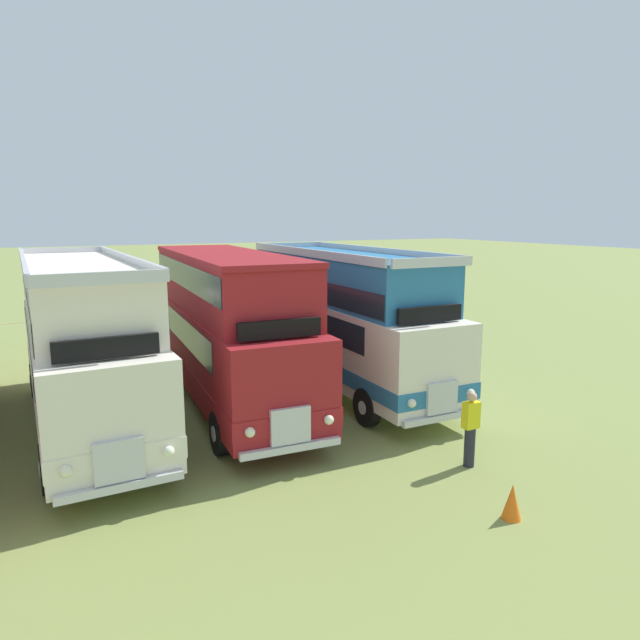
{
  "coord_description": "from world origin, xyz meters",
  "views": [
    {
      "loc": [
        7.03,
        -15.41,
        5.5
      ],
      "look_at": [
        14.72,
        0.19,
        2.29
      ],
      "focal_mm": 31.57,
      "sensor_mm": 36.0,
      "label": 1
    }
  ],
  "objects_px": {
    "bus_seventh_in_row": "(82,338)",
    "bus_eighth_in_row": "(228,323)",
    "bus_ninth_in_row": "(343,315)",
    "cone_mid_row": "(512,502)",
    "marshal_person": "(470,428)"
  },
  "relations": [
    {
      "from": "bus_seventh_in_row",
      "to": "bus_eighth_in_row",
      "type": "bearing_deg",
      "value": -1.36
    },
    {
      "from": "bus_ninth_in_row",
      "to": "cone_mid_row",
      "type": "relative_size",
      "value": 15.08
    },
    {
      "from": "bus_seventh_in_row",
      "to": "bus_ninth_in_row",
      "type": "distance_m",
      "value": 7.81
    },
    {
      "from": "bus_seventh_in_row",
      "to": "bus_eighth_in_row",
      "type": "relative_size",
      "value": 1.06
    },
    {
      "from": "bus_ninth_in_row",
      "to": "marshal_person",
      "type": "xyz_separation_m",
      "value": [
        -0.38,
        -6.65,
        -1.47
      ]
    },
    {
      "from": "bus_seventh_in_row",
      "to": "cone_mid_row",
      "type": "xyz_separation_m",
      "value": [
        6.62,
        -8.64,
        -2.02
      ]
    },
    {
      "from": "cone_mid_row",
      "to": "marshal_person",
      "type": "xyz_separation_m",
      "value": [
        0.8,
        2.09,
        0.55
      ]
    },
    {
      "from": "cone_mid_row",
      "to": "bus_seventh_in_row",
      "type": "bearing_deg",
      "value": 127.46
    },
    {
      "from": "bus_ninth_in_row",
      "to": "cone_mid_row",
      "type": "bearing_deg",
      "value": -97.73
    },
    {
      "from": "bus_eighth_in_row",
      "to": "cone_mid_row",
      "type": "distance_m",
      "value": 9.22
    },
    {
      "from": "bus_eighth_in_row",
      "to": "marshal_person",
      "type": "distance_m",
      "value": 7.52
    },
    {
      "from": "bus_eighth_in_row",
      "to": "marshal_person",
      "type": "xyz_separation_m",
      "value": [
        3.51,
        -6.46,
        -1.58
      ]
    },
    {
      "from": "marshal_person",
      "to": "bus_eighth_in_row",
      "type": "bearing_deg",
      "value": 118.53
    },
    {
      "from": "bus_seventh_in_row",
      "to": "marshal_person",
      "type": "xyz_separation_m",
      "value": [
        7.42,
        -6.55,
        -1.47
      ]
    },
    {
      "from": "bus_eighth_in_row",
      "to": "cone_mid_row",
      "type": "relative_size",
      "value": 14.89
    }
  ]
}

